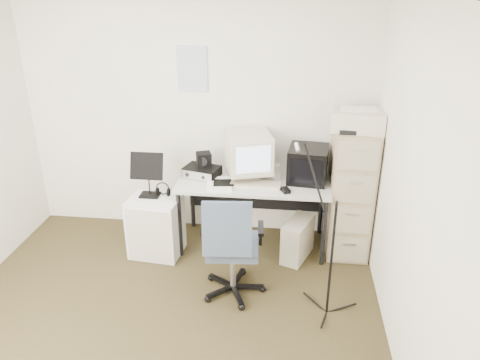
# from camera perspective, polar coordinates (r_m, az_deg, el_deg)

# --- Properties ---
(floor) EXTENTS (3.60, 3.60, 0.01)m
(floor) POSITION_cam_1_polar(r_m,az_deg,el_deg) (3.94, -10.08, -18.19)
(floor) COLOR #2D2514
(floor) RESTS_ON ground
(wall_back) EXTENTS (3.60, 0.02, 2.50)m
(wall_back) POSITION_cam_1_polar(r_m,az_deg,el_deg) (4.87, -5.33, 7.58)
(wall_back) COLOR white
(wall_back) RESTS_ON ground
(wall_right) EXTENTS (0.02, 3.60, 2.50)m
(wall_right) POSITION_cam_1_polar(r_m,az_deg,el_deg) (3.20, 20.77, -3.00)
(wall_right) COLOR white
(wall_right) RESTS_ON ground
(wall_calendar) EXTENTS (0.30, 0.02, 0.44)m
(wall_calendar) POSITION_cam_1_polar(r_m,az_deg,el_deg) (4.75, -5.84, 13.34)
(wall_calendar) COLOR white
(wall_calendar) RESTS_ON wall_back
(filing_cabinet) EXTENTS (0.40, 0.60, 1.30)m
(filing_cabinet) POSITION_cam_1_polar(r_m,az_deg,el_deg) (4.73, 13.26, -1.31)
(filing_cabinet) COLOR tan
(filing_cabinet) RESTS_ON floor
(printer) EXTENTS (0.51, 0.39, 0.18)m
(printer) POSITION_cam_1_polar(r_m,az_deg,el_deg) (4.40, 14.26, 7.04)
(printer) COLOR beige
(printer) RESTS_ON filing_cabinet
(desk) EXTENTS (1.50, 0.70, 0.73)m
(desk) POSITION_cam_1_polar(r_m,az_deg,el_deg) (4.80, 1.64, -4.02)
(desk) COLOR beige
(desk) RESTS_ON floor
(crt_monitor) EXTENTS (0.53, 0.54, 0.46)m
(crt_monitor) POSITION_cam_1_polar(r_m,az_deg,el_deg) (4.61, 1.06, 2.91)
(crt_monitor) COLOR beige
(crt_monitor) RESTS_ON desk
(crt_tv) EXTENTS (0.41, 0.43, 0.34)m
(crt_tv) POSITION_cam_1_polar(r_m,az_deg,el_deg) (4.63, 8.27, 1.94)
(crt_tv) COLOR black
(crt_tv) RESTS_ON desk
(desk_speaker) EXTENTS (0.09, 0.09, 0.14)m
(desk_speaker) POSITION_cam_1_polar(r_m,az_deg,el_deg) (4.69, 4.45, 1.08)
(desk_speaker) COLOR beige
(desk_speaker) RESTS_ON desk
(keyboard) EXTENTS (0.51, 0.20, 0.03)m
(keyboard) POSITION_cam_1_polar(r_m,az_deg,el_deg) (4.52, 1.79, -0.55)
(keyboard) COLOR beige
(keyboard) RESTS_ON desk
(mouse) EXTENTS (0.10, 0.13, 0.03)m
(mouse) POSITION_cam_1_polar(r_m,az_deg,el_deg) (4.41, 5.58, -1.24)
(mouse) COLOR black
(mouse) RESTS_ON desk
(radio_receiver) EXTENTS (0.40, 0.33, 0.10)m
(radio_receiver) POSITION_cam_1_polar(r_m,az_deg,el_deg) (4.73, -4.67, 1.03)
(radio_receiver) COLOR black
(radio_receiver) RESTS_ON desk
(radio_speaker) EXTENTS (0.18, 0.17, 0.14)m
(radio_speaker) POSITION_cam_1_polar(r_m,az_deg,el_deg) (4.72, -4.43, 2.53)
(radio_speaker) COLOR black
(radio_speaker) RESTS_ON radio_receiver
(papers) EXTENTS (0.28, 0.36, 0.02)m
(papers) POSITION_cam_1_polar(r_m,az_deg,el_deg) (4.53, -2.50, -0.49)
(papers) COLOR white
(papers) RESTS_ON desk
(pc_tower) EXTENTS (0.34, 0.48, 0.41)m
(pc_tower) POSITION_cam_1_polar(r_m,az_deg,el_deg) (4.70, 7.04, -7.16)
(pc_tower) COLOR beige
(pc_tower) RESTS_ON floor
(office_chair) EXTENTS (0.61, 0.61, 0.98)m
(office_chair) POSITION_cam_1_polar(r_m,az_deg,el_deg) (4.03, -0.88, -7.84)
(office_chair) COLOR #49576D
(office_chair) RESTS_ON floor
(side_cart) EXTENTS (0.53, 0.44, 0.61)m
(side_cart) POSITION_cam_1_polar(r_m,az_deg,el_deg) (4.75, -10.22, -5.57)
(side_cart) COLOR silver
(side_cart) RESTS_ON floor
(music_stand) EXTENTS (0.34, 0.22, 0.47)m
(music_stand) POSITION_cam_1_polar(r_m,az_deg,el_deg) (4.59, -11.12, 0.72)
(music_stand) COLOR black
(music_stand) RESTS_ON side_cart
(headphones) EXTENTS (0.19, 0.19, 0.03)m
(headphones) POSITION_cam_1_polar(r_m,az_deg,el_deg) (4.65, -9.39, -1.33)
(headphones) COLOR black
(headphones) RESTS_ON side_cart
(mic_stand) EXTENTS (0.03, 0.03, 1.36)m
(mic_stand) POSITION_cam_1_polar(r_m,az_deg,el_deg) (3.77, 11.27, -7.48)
(mic_stand) COLOR black
(mic_stand) RESTS_ON floor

